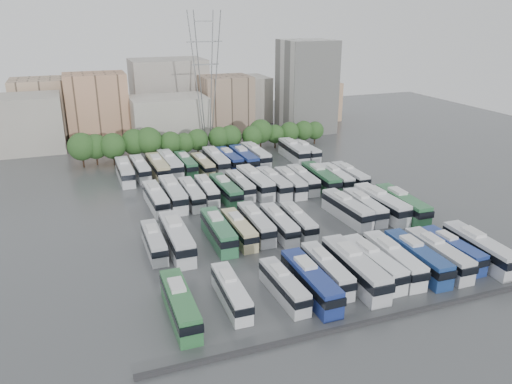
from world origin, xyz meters
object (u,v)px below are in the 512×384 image
object	(u,v)px
bus_r1_s3	(218,230)
bus_r2_s1	(156,198)
bus_r0_s13	(479,248)
bus_r1_s12	(381,203)
bus_r3_s12	(294,151)
bus_r3_s4	(186,164)
bus_r0_s6	(326,269)
bus_r3_s1	(140,168)
bus_r0_s9	(393,259)
electricity_pylon	(206,74)
bus_r0_s4	(284,285)
bus_r1_s1	(177,237)
bus_r0_s7	(355,268)
bus_r3_s5	(203,165)
bus_r2_s11	(320,178)
bus_r3_s7	(229,159)
bus_r3_s8	(244,158)
bus_r3_s2	(158,167)
bus_r2_s13	(350,176)
bus_r2_s7	(255,182)
bus_r1_s10	(347,208)
bus_r3_s6	(216,160)
bus_r3_s3	(170,164)
bus_r2_s5	(226,190)
bus_r0_s0	(180,304)
bus_r1_s4	(239,229)
bus_r2_s8	(273,183)
bus_r2_s9	(290,182)
bus_r3_s9	(256,155)
bus_r2_s3	(191,194)
bus_r1_s11	(365,206)
bus_r2_s4	(207,190)
bus_r1_s6	(279,223)
bus_r1_s7	(298,221)
bus_r1_s5	(256,223)
bus_r2_s6	(240,185)
bus_r0_s12	(452,249)
apartment_tower	(306,86)
bus_r0_s5	(310,281)
bus_r2_s10	(303,179)
bus_r3_s13	(306,151)
bus_r1_s0	(154,241)
bus_r3_s0	(125,171)

from	to	relation	value
bus_r1_s3	bus_r2_s1	world-z (taller)	bus_r1_s3
bus_r0_s13	bus_r1_s12	distance (m)	19.91
bus_r3_s12	bus_r3_s4	bearing A→B (deg)	-175.79
bus_r0_s6	bus_r3_s1	size ratio (longest dim) A/B	0.96
bus_r0_s9	bus_r2_s1	xyz separation A→B (m)	(-26.37, 34.99, -0.04)
electricity_pylon	bus_r0_s4	xyz separation A→B (m)	(-10.38, -74.31, -17.00)
bus_r1_s1	bus_r1_s3	world-z (taller)	bus_r1_s1
bus_r0_s7	bus_r3_s1	bearing A→B (deg)	110.92
bus_r1_s3	bus_r3_s5	xyz separation A→B (m)	(6.69, 35.16, -0.20)
bus_r2_s11	bus_r3_s7	distance (m)	23.65
bus_r1_s3	bus_r3_s8	size ratio (longest dim) A/B	0.94
bus_r3_s2	bus_r2_s13	bearing A→B (deg)	-30.18
bus_r2_s7	bus_r3_s4	size ratio (longest dim) A/B	1.13
bus_r1_s10	bus_r3_s6	world-z (taller)	bus_r3_s6
bus_r0_s6	bus_r3_s3	xyz separation A→B (m)	(-10.15, 53.60, 0.31)
bus_r2_s5	bus_r3_s7	world-z (taller)	bus_r3_s7
electricity_pylon	bus_r0_s0	xyz separation A→B (m)	(-23.46, -74.32, -16.79)
bus_r1_s1	bus_r2_s5	xyz separation A→B (m)	(13.09, 17.82, -0.20)
bus_r1_s4	bus_r3_s12	world-z (taller)	bus_r3_s12
bus_r2_s8	bus_r3_s6	world-z (taller)	bus_r3_s6
bus_r2_s9	bus_r1_s1	bearing A→B (deg)	-143.23
bus_r1_s12	bus_r3_s9	size ratio (longest dim) A/B	1.02
bus_r3_s12	bus_r1_s10	bearing A→B (deg)	-97.63
bus_r0_s7	bus_r2_s3	distance (m)	38.08
bus_r0_s0	bus_r1_s11	xyz separation A→B (m)	(36.55, 19.12, -0.06)
bus_r2_s4	bus_r2_s11	distance (m)	23.11
bus_r0_s0	bus_r1_s6	size ratio (longest dim) A/B	1.04
bus_r1_s7	bus_r1_s11	distance (m)	13.45
bus_r1_s11	bus_r2_s1	bearing A→B (deg)	155.75
bus_r1_s3	bus_r1_s10	bearing A→B (deg)	3.57
bus_r1_s5	bus_r2_s11	distance (m)	25.57
bus_r2_s6	bus_r3_s3	size ratio (longest dim) A/B	0.84
bus_r0_s12	bus_r1_s10	size ratio (longest dim) A/B	0.89
bus_r1_s1	bus_r2_s8	bearing A→B (deg)	38.73
electricity_pylon	bus_r0_s9	xyz separation A→B (m)	(6.20, -73.54, -16.74)
bus_r1_s3	bus_r3_s12	xyz separation A→B (m)	(29.76, 37.56, 0.16)
apartment_tower	bus_r0_s5	size ratio (longest dim) A/B	2.04
bus_r0_s13	bus_r3_s8	size ratio (longest dim) A/B	0.98
bus_r0_s4	bus_r1_s11	bearing A→B (deg)	37.10
bus_r2_s3	bus_r1_s7	bearing A→B (deg)	-53.95
bus_r1_s5	bus_r3_s2	bearing A→B (deg)	106.25
bus_r2_s11	bus_r3_s7	bearing A→B (deg)	125.79
bus_r0_s6	bus_r2_s10	world-z (taller)	bus_r2_s10
bus_r1_s3	bus_r0_s12	bearing A→B (deg)	-29.49
bus_r2_s5	bus_r3_s13	bearing A→B (deg)	35.16
apartment_tower	bus_r1_s0	world-z (taller)	apartment_tower
bus_r2_s7	bus_r1_s4	bearing A→B (deg)	-119.25
bus_r1_s3	bus_r2_s6	world-z (taller)	bus_r1_s3
bus_r2_s3	bus_r3_s0	world-z (taller)	bus_r3_s0
bus_r2_s3	bus_r3_s0	distance (m)	20.46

